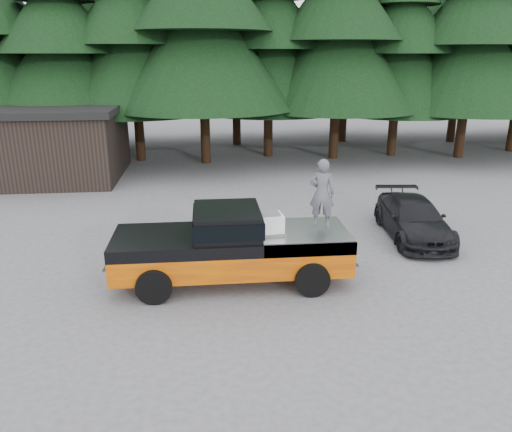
{
  "coord_description": "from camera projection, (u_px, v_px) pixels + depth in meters",
  "views": [
    {
      "loc": [
        -1.03,
        -11.69,
        5.52
      ],
      "look_at": [
        0.17,
        0.0,
        1.68
      ],
      "focal_mm": 35.0,
      "sensor_mm": 36.0,
      "label": 1
    }
  ],
  "objects": [
    {
      "name": "parked_car",
      "position": [
        413.0,
        219.0,
        15.58
      ],
      "size": [
        2.04,
        4.3,
        1.21
      ],
      "primitive_type": "imported",
      "rotation": [
        0.0,
        0.0,
        -0.08
      ],
      "color": "black",
      "rests_on": "ground"
    },
    {
      "name": "ground",
      "position": [
        249.0,
        278.0,
        12.87
      ],
      "size": [
        120.0,
        120.0,
        0.0
      ],
      "primitive_type": "plane",
      "color": "#4F4E51",
      "rests_on": "ground"
    },
    {
      "name": "air_compressor",
      "position": [
        268.0,
        224.0,
        12.13
      ],
      "size": [
        0.74,
        0.63,
        0.47
      ],
      "primitive_type": "cube",
      "rotation": [
        0.0,
        0.0,
        0.11
      ],
      "color": "silver",
      "rests_on": "pickup_truck"
    },
    {
      "name": "treeline",
      "position": [
        228.0,
        10.0,
        26.77
      ],
      "size": [
        60.15,
        16.05,
        17.5
      ],
      "color": "black",
      "rests_on": "ground"
    },
    {
      "name": "pickup_truck",
      "position": [
        232.0,
        257.0,
        12.51
      ],
      "size": [
        6.0,
        2.04,
        1.33
      ],
      "primitive_type": null,
      "color": "#DD6700",
      "rests_on": "ground"
    },
    {
      "name": "truck_cab",
      "position": [
        227.0,
        221.0,
        12.2
      ],
      "size": [
        1.66,
        1.9,
        0.59
      ],
      "primitive_type": "cube",
      "color": "black",
      "rests_on": "pickup_truck"
    },
    {
      "name": "man_on_bed",
      "position": [
        322.0,
        193.0,
        12.43
      ],
      "size": [
        0.73,
        0.59,
        1.75
      ],
      "primitive_type": "imported",
      "rotation": [
        0.0,
        0.0,
        2.84
      ],
      "color": "#4C4D53",
      "rests_on": "pickup_truck"
    },
    {
      "name": "utility_building",
      "position": [
        30.0,
        142.0,
        22.82
      ],
      "size": [
        8.4,
        6.4,
        3.3
      ],
      "color": "black",
      "rests_on": "ground"
    }
  ]
}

